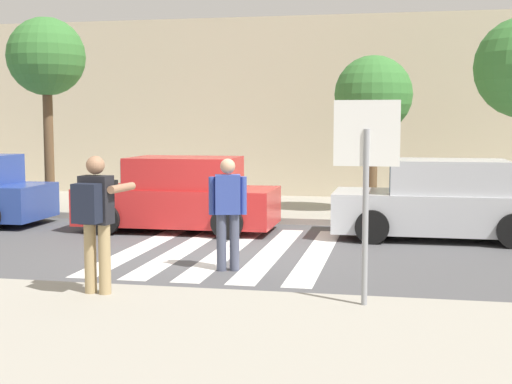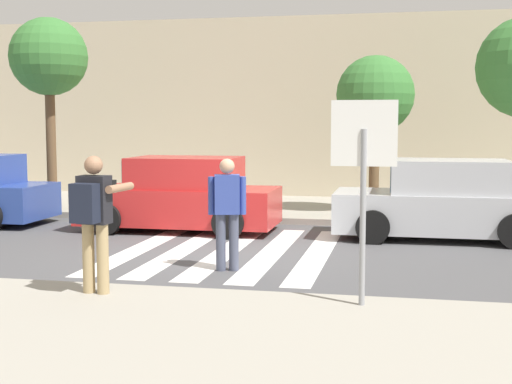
% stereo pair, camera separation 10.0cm
% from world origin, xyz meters
% --- Properties ---
extents(ground_plane, '(120.00, 120.00, 0.00)m').
position_xyz_m(ground_plane, '(0.00, 0.00, 0.00)').
color(ground_plane, '#4C4C4F').
extents(sidewalk_near, '(60.00, 6.00, 0.14)m').
position_xyz_m(sidewalk_near, '(0.00, -6.20, 0.07)').
color(sidewalk_near, '#9E998C').
rests_on(sidewalk_near, ground).
extents(sidewalk_far, '(60.00, 4.80, 0.14)m').
position_xyz_m(sidewalk_far, '(0.00, 6.00, 0.07)').
color(sidewalk_far, '#9E998C').
rests_on(sidewalk_far, ground).
extents(building_facade_far, '(56.00, 4.00, 5.28)m').
position_xyz_m(building_facade_far, '(0.00, 10.40, 2.64)').
color(building_facade_far, beige).
rests_on(building_facade_far, ground).
extents(crosswalk_stripe_0, '(0.44, 5.20, 0.01)m').
position_xyz_m(crosswalk_stripe_0, '(-1.60, 0.20, 0.00)').
color(crosswalk_stripe_0, silver).
rests_on(crosswalk_stripe_0, ground).
extents(crosswalk_stripe_1, '(0.44, 5.20, 0.01)m').
position_xyz_m(crosswalk_stripe_1, '(-0.80, 0.20, 0.00)').
color(crosswalk_stripe_1, silver).
rests_on(crosswalk_stripe_1, ground).
extents(crosswalk_stripe_2, '(0.44, 5.20, 0.01)m').
position_xyz_m(crosswalk_stripe_2, '(0.00, 0.20, 0.00)').
color(crosswalk_stripe_2, silver).
rests_on(crosswalk_stripe_2, ground).
extents(crosswalk_stripe_3, '(0.44, 5.20, 0.01)m').
position_xyz_m(crosswalk_stripe_3, '(0.80, 0.20, 0.00)').
color(crosswalk_stripe_3, silver).
rests_on(crosswalk_stripe_3, ground).
extents(crosswalk_stripe_4, '(0.44, 5.20, 0.01)m').
position_xyz_m(crosswalk_stripe_4, '(1.60, 0.20, 0.00)').
color(crosswalk_stripe_4, silver).
rests_on(crosswalk_stripe_4, ground).
extents(stop_sign, '(0.76, 0.08, 2.39)m').
position_xyz_m(stop_sign, '(2.59, -3.63, 1.88)').
color(stop_sign, gray).
rests_on(stop_sign, sidewalk_near).
extents(photographer_with_backpack, '(0.63, 0.88, 1.72)m').
position_xyz_m(photographer_with_backpack, '(-0.72, -3.76, 1.17)').
color(photographer_with_backpack, tan).
rests_on(photographer_with_backpack, sidewalk_near).
extents(pedestrian_crossing, '(0.56, 0.33, 1.72)m').
position_xyz_m(pedestrian_crossing, '(0.41, -1.43, 0.97)').
color(pedestrian_crossing, '#474C60').
rests_on(pedestrian_crossing, ground).
extents(parked_car_red, '(4.10, 1.92, 1.55)m').
position_xyz_m(parked_car_red, '(-1.53, 2.30, 0.73)').
color(parked_car_red, red).
rests_on(parked_car_red, ground).
extents(parked_car_silver, '(4.10, 1.92, 1.55)m').
position_xyz_m(parked_car_silver, '(3.81, 2.30, 0.73)').
color(parked_car_silver, '#B7BABF').
rests_on(parked_car_silver, ground).
extents(street_tree_west, '(1.89, 1.89, 4.67)m').
position_xyz_m(street_tree_west, '(-5.49, 4.26, 3.81)').
color(street_tree_west, brown).
rests_on(street_tree_west, sidewalk_far).
extents(street_tree_center, '(1.82, 1.82, 3.69)m').
position_xyz_m(street_tree_center, '(2.35, 5.04, 2.88)').
color(street_tree_center, brown).
rests_on(street_tree_center, sidewalk_far).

